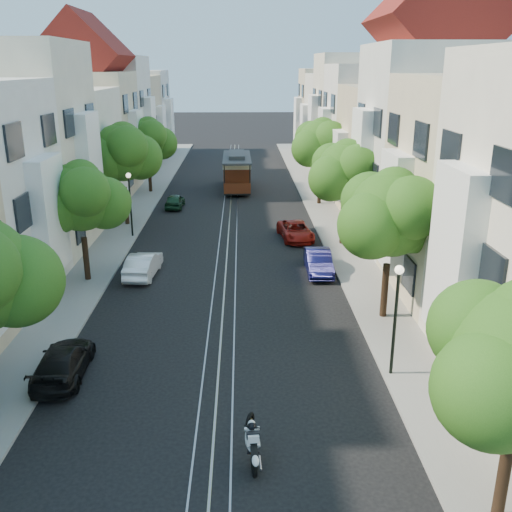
{
  "coord_description": "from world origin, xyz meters",
  "views": [
    {
      "loc": [
        0.92,
        -14.22,
        10.77
      ],
      "look_at": [
        1.57,
        11.35,
        2.2
      ],
      "focal_mm": 40.0,
      "sensor_mm": 36.0,
      "label": 1
    }
  ],
  "objects": [
    {
      "name": "tree_e_d",
      "position": [
        7.26,
        30.98,
        4.87
      ],
      "size": [
        5.01,
        4.16,
        6.85
      ],
      "color": "black",
      "rests_on": "ground"
    },
    {
      "name": "lane_line",
      "position": [
        0.0,
        28.0,
        0.0
      ],
      "size": [
        0.08,
        80.0,
        0.01
      ],
      "primitive_type": "cube",
      "color": "tan",
      "rests_on": "ground"
    },
    {
      "name": "townhouses_east",
      "position": [
        11.87,
        27.91,
        5.18
      ],
      "size": [
        7.75,
        72.0,
        12.0
      ],
      "color": "beige",
      "rests_on": "ground"
    },
    {
      "name": "tree_w_b",
      "position": [
        -7.14,
        13.98,
        4.4
      ],
      "size": [
        4.72,
        3.87,
        6.27
      ],
      "color": "black",
      "rests_on": "ground"
    },
    {
      "name": "sidewalk_east",
      "position": [
        7.25,
        28.0,
        0.06
      ],
      "size": [
        2.5,
        80.0,
        0.12
      ],
      "primitive_type": "cube",
      "color": "gray",
      "rests_on": "ground"
    },
    {
      "name": "tree_e_c",
      "position": [
        7.26,
        19.98,
        4.6
      ],
      "size": [
        4.84,
        3.99,
        6.52
      ],
      "color": "black",
      "rests_on": "ground"
    },
    {
      "name": "tree_e_b",
      "position": [
        7.26,
        8.98,
        4.73
      ],
      "size": [
        4.93,
        4.08,
        6.68
      ],
      "color": "black",
      "rests_on": "ground"
    },
    {
      "name": "parked_car_e_far",
      "position": [
        4.4,
        21.31,
        0.57
      ],
      "size": [
        2.38,
        4.3,
        1.14
      ],
      "primitive_type": "imported",
      "rotation": [
        0.0,
        0.0,
        0.12
      ],
      "color": "#9A140E",
      "rests_on": "ground"
    },
    {
      "name": "cable_car",
      "position": [
        0.5,
        37.24,
        1.8
      ],
      "size": [
        2.55,
        7.92,
        3.03
      ],
      "rotation": [
        0.0,
        0.0,
        0.01
      ],
      "color": "black",
      "rests_on": "ground"
    },
    {
      "name": "rail_slot",
      "position": [
        0.0,
        28.0,
        0.01
      ],
      "size": [
        0.06,
        80.0,
        0.02
      ],
      "primitive_type": "cube",
      "color": "gray",
      "rests_on": "ground"
    },
    {
      "name": "lamp_west",
      "position": [
        -6.3,
        22.0,
        2.85
      ],
      "size": [
        0.32,
        0.32,
        4.16
      ],
      "color": "black",
      "rests_on": "ground"
    },
    {
      "name": "ground",
      "position": [
        0.0,
        28.0,
        0.0
      ],
      "size": [
        200.0,
        200.0,
        0.0
      ],
      "primitive_type": "plane",
      "color": "black",
      "rests_on": "ground"
    },
    {
      "name": "parked_car_w_far",
      "position": [
        -4.4,
        30.17,
        0.56
      ],
      "size": [
        1.44,
        3.33,
        1.12
      ],
      "primitive_type": "imported",
      "rotation": [
        0.0,
        0.0,
        3.11
      ],
      "color": "#163821",
      "rests_on": "ground"
    },
    {
      "name": "tree_w_c",
      "position": [
        -7.14,
        24.98,
        5.07
      ],
      "size": [
        5.13,
        4.28,
        7.09
      ],
      "color": "black",
      "rests_on": "ground"
    },
    {
      "name": "rail_left",
      "position": [
        -0.55,
        28.0,
        0.01
      ],
      "size": [
        0.06,
        80.0,
        0.02
      ],
      "primitive_type": "cube",
      "color": "gray",
      "rests_on": "ground"
    },
    {
      "name": "parked_car_w_mid",
      "position": [
        -4.4,
        14.73,
        0.64
      ],
      "size": [
        1.64,
        3.97,
        1.28
      ],
      "primitive_type": "imported",
      "rotation": [
        0.0,
        0.0,
        3.07
      ],
      "color": "white",
      "rests_on": "ground"
    },
    {
      "name": "rail_right",
      "position": [
        0.55,
        28.0,
        0.01
      ],
      "size": [
        0.06,
        80.0,
        0.02
      ],
      "primitive_type": "cube",
      "color": "gray",
      "rests_on": "ground"
    },
    {
      "name": "parked_car_w_near",
      "position": [
        -5.6,
        4.27,
        0.59
      ],
      "size": [
        1.79,
        4.12,
        1.18
      ],
      "primitive_type": "imported",
      "rotation": [
        0.0,
        0.0,
        3.18
      ],
      "color": "black",
      "rests_on": "ground"
    },
    {
      "name": "sidewalk_west",
      "position": [
        -7.25,
        28.0,
        0.06
      ],
      "size": [
        2.5,
        80.0,
        0.12
      ],
      "primitive_type": "cube",
      "color": "gray",
      "rests_on": "ground"
    },
    {
      "name": "tree_w_d",
      "position": [
        -7.14,
        35.98,
        4.6
      ],
      "size": [
        4.84,
        3.99,
        6.52
      ],
      "color": "black",
      "rests_on": "ground"
    },
    {
      "name": "parked_car_e_mid",
      "position": [
        5.06,
        14.94,
        0.63
      ],
      "size": [
        1.38,
        3.83,
        1.25
      ],
      "primitive_type": "imported",
      "rotation": [
        0.0,
        0.0,
        -0.01
      ],
      "color": "#0B0C39",
      "rests_on": "ground"
    },
    {
      "name": "sportbike_rider",
      "position": [
        1.16,
        -0.62,
        0.7
      ],
      "size": [
        0.49,
        1.88,
        1.29
      ],
      "rotation": [
        0.0,
        0.0,
        0.08
      ],
      "color": "black",
      "rests_on": "ground"
    },
    {
      "name": "lamp_east",
      "position": [
        6.3,
        4.0,
        2.85
      ],
      "size": [
        0.32,
        0.32,
        4.16
      ],
      "color": "black",
      "rests_on": "ground"
    },
    {
      "name": "townhouses_west",
      "position": [
        -11.87,
        27.91,
        5.08
      ],
      "size": [
        7.75,
        72.0,
        11.76
      ],
      "color": "silver",
      "rests_on": "ground"
    }
  ]
}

